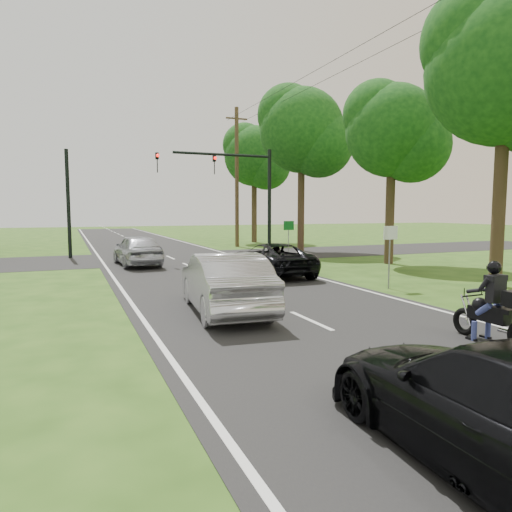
# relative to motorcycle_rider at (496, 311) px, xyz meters

# --- Properties ---
(ground) EXTENTS (140.00, 140.00, 0.00)m
(ground) POSITION_rel_motorcycle_rider_xyz_m (-2.43, 3.06, -0.66)
(ground) COLOR #264814
(ground) RESTS_ON ground
(road) EXTENTS (8.00, 100.00, 0.01)m
(road) POSITION_rel_motorcycle_rider_xyz_m (-2.43, 13.06, -0.66)
(road) COLOR black
(road) RESTS_ON ground
(cross_road) EXTENTS (60.00, 7.00, 0.01)m
(cross_road) POSITION_rel_motorcycle_rider_xyz_m (-2.43, 19.06, -0.66)
(cross_road) COLOR black
(cross_road) RESTS_ON ground
(motorcycle_rider) EXTENTS (0.55, 1.95, 1.68)m
(motorcycle_rider) POSITION_rel_motorcycle_rider_xyz_m (0.00, 0.00, 0.00)
(motorcycle_rider) COLOR black
(motorcycle_rider) RESTS_ON ground
(dark_suv) EXTENTS (2.27, 4.79, 1.32)m
(dark_suv) POSITION_rel_motorcycle_rider_xyz_m (-0.09, 10.45, 0.01)
(dark_suv) COLOR black
(dark_suv) RESTS_ON road
(silver_sedan) EXTENTS (2.12, 4.85, 1.55)m
(silver_sedan) POSITION_rel_motorcycle_rider_xyz_m (-4.03, 4.74, 0.13)
(silver_sedan) COLOR #BCBCC1
(silver_sedan) RESTS_ON road
(silver_suv) EXTENTS (2.03, 4.52, 1.51)m
(silver_suv) POSITION_rel_motorcycle_rider_xyz_m (-4.66, 15.98, 0.10)
(silver_suv) COLOR #A9ABB1
(silver_suv) RESTS_ON road
(dark_car_behind) EXTENTS (2.14, 4.73, 1.34)m
(dark_car_behind) POSITION_rel_motorcycle_rider_xyz_m (-3.74, -3.25, 0.02)
(dark_car_behind) COLOR black
(dark_car_behind) RESTS_ON road
(traffic_signal) EXTENTS (6.38, 0.44, 6.00)m
(traffic_signal) POSITION_rel_motorcycle_rider_xyz_m (0.91, 17.06, 3.47)
(traffic_signal) COLOR black
(traffic_signal) RESTS_ON ground
(signal_pole_far) EXTENTS (0.20, 0.20, 6.00)m
(signal_pole_far) POSITION_rel_motorcycle_rider_xyz_m (-7.63, 21.06, 2.34)
(signal_pole_far) COLOR black
(signal_pole_far) RESTS_ON ground
(utility_pole_far) EXTENTS (1.60, 0.28, 10.00)m
(utility_pole_far) POSITION_rel_motorcycle_rider_xyz_m (3.77, 25.06, 4.42)
(utility_pole_far) COLOR brown
(utility_pole_far) RESTS_ON ground
(sign_white) EXTENTS (0.55, 0.07, 2.12)m
(sign_white) POSITION_rel_motorcycle_rider_xyz_m (2.27, 6.04, 0.94)
(sign_white) COLOR slate
(sign_white) RESTS_ON ground
(sign_green) EXTENTS (0.55, 0.07, 2.12)m
(sign_green) POSITION_rel_motorcycle_rider_xyz_m (2.47, 14.04, 0.94)
(sign_green) COLOR slate
(sign_green) RESTS_ON ground
(tree_row_c) EXTENTS (4.80, 4.65, 8.76)m
(tree_row_c) POSITION_rel_motorcycle_rider_xyz_m (7.33, 11.86, 5.57)
(tree_row_c) COLOR #332316
(tree_row_c) RESTS_ON ground
(tree_row_d) EXTENTS (5.76, 5.58, 10.45)m
(tree_row_d) POSITION_rel_motorcycle_rider_xyz_m (6.68, 19.82, 6.77)
(tree_row_d) COLOR #332316
(tree_row_d) RESTS_ON ground
(tree_row_e) EXTENTS (5.28, 5.12, 9.61)m
(tree_row_e) POSITION_rel_motorcycle_rider_xyz_m (7.05, 28.84, 6.17)
(tree_row_e) COLOR #332316
(tree_row_e) RESTS_ON ground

